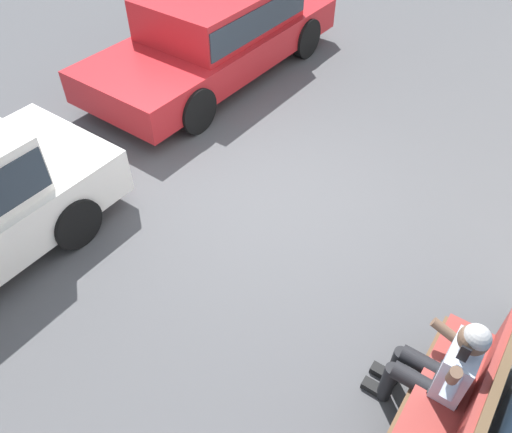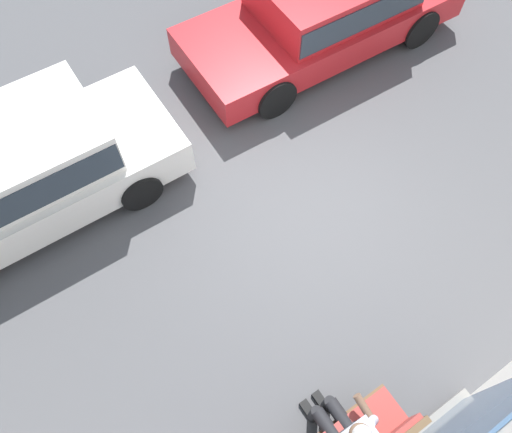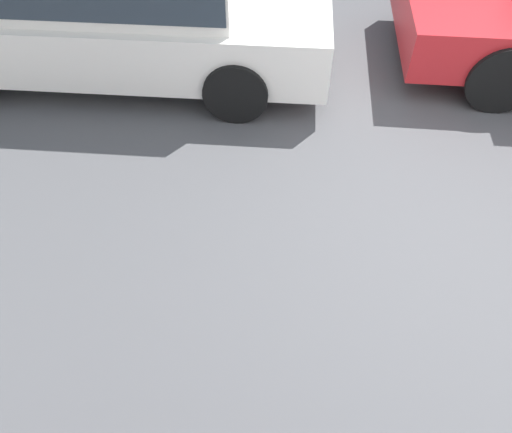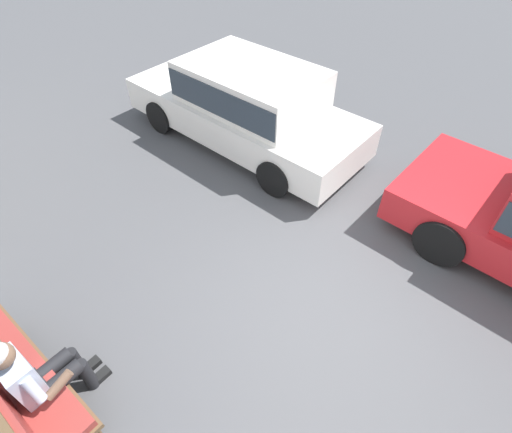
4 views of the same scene
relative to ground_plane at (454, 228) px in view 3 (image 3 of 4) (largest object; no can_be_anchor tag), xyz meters
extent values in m
plane|color=#4C4C4F|center=(0.00, 0.00, 0.00)|extent=(60.00, 60.00, 0.00)
cylinder|color=black|center=(-0.66, -1.60, 0.34)|extent=(0.68, 0.20, 0.68)
cube|color=white|center=(3.20, -2.12, 0.51)|extent=(4.49, 1.79, 0.57)
cylinder|color=black|center=(1.83, -1.28, 0.30)|extent=(0.61, 0.19, 0.61)
cylinder|color=black|center=(1.80, -2.91, 0.30)|extent=(0.61, 0.19, 0.61)
camera|label=1|loc=(3.90, 2.60, 4.22)|focal=35.00mm
camera|label=2|loc=(2.52, 2.60, 6.16)|focal=35.00mm
camera|label=3|loc=(1.41, 2.60, 3.02)|focal=35.00mm
camera|label=4|loc=(-1.04, 2.60, 4.21)|focal=28.00mm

